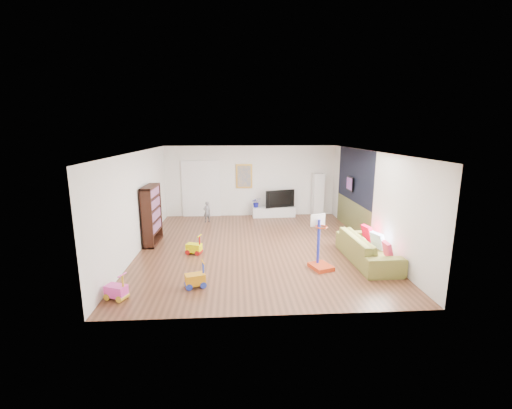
{
  "coord_description": "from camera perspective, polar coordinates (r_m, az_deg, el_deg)",
  "views": [
    {
      "loc": [
        -0.61,
        -9.31,
        3.25
      ],
      "look_at": [
        0.0,
        0.4,
        1.15
      ],
      "focal_mm": 24.0,
      "sensor_mm": 36.0,
      "label": 1
    }
  ],
  "objects": [
    {
      "name": "child",
      "position": [
        12.49,
        -8.19,
        -1.22
      ],
      "size": [
        0.33,
        0.31,
        0.76
      ],
      "primitive_type": "imported",
      "rotation": [
        0.0,
        0.0,
        3.72
      ],
      "color": "slate",
      "rests_on": "ground"
    },
    {
      "name": "sofa",
      "position": [
        9.16,
        18.08,
        -7.0
      ],
      "size": [
        0.96,
        2.33,
        0.67
      ],
      "primitive_type": "imported",
      "rotation": [
        0.0,
        0.0,
        1.59
      ],
      "color": "olive",
      "rests_on": "ground"
    },
    {
      "name": "ceiling",
      "position": [
        9.34,
        0.15,
        8.81
      ],
      "size": [
        6.5,
        7.5,
        0.0
      ],
      "primitive_type": "cube",
      "color": "white",
      "rests_on": "ground"
    },
    {
      "name": "pillow_right",
      "position": [
        9.8,
        18.07,
        -4.54
      ],
      "size": [
        0.17,
        0.42,
        0.41
      ],
      "primitive_type": "cube",
      "rotation": [
        0.0,
        0.0,
        0.16
      ],
      "color": "red",
      "rests_on": "sofa"
    },
    {
      "name": "doorway",
      "position": [
        13.27,
        -9.13,
        2.49
      ],
      "size": [
        1.45,
        0.06,
        2.1
      ],
      "primitive_type": "cube",
      "color": "white",
      "rests_on": "ground"
    },
    {
      "name": "wall_front",
      "position": [
        5.91,
        2.53,
        -6.61
      ],
      "size": [
        6.5,
        0.0,
        2.7
      ],
      "primitive_type": "cube",
      "color": "silver",
      "rests_on": "ground"
    },
    {
      "name": "ride_on_pink",
      "position": [
        7.41,
        -22.33,
        -12.49
      ],
      "size": [
        0.47,
        0.38,
        0.54
      ],
      "primitive_type": "cube",
      "rotation": [
        0.0,
        0.0,
        -0.38
      ],
      "color": "#F240B3",
      "rests_on": "ground"
    },
    {
      "name": "wall_right",
      "position": [
        10.25,
        18.59,
        0.86
      ],
      "size": [
        0.0,
        7.5,
        2.7
      ],
      "primitive_type": "cube",
      "color": "silver",
      "rests_on": "ground"
    },
    {
      "name": "tv",
      "position": [
        13.14,
        3.84,
        1.05
      ],
      "size": [
        1.16,
        0.49,
        0.67
      ],
      "primitive_type": "imported",
      "rotation": [
        0.0,
        0.0,
        0.3
      ],
      "color": "black",
      "rests_on": "media_console"
    },
    {
      "name": "bookshelf",
      "position": [
        10.41,
        -16.98,
        -1.65
      ],
      "size": [
        0.33,
        1.18,
        1.71
      ],
      "primitive_type": "cube",
      "rotation": [
        0.0,
        0.0,
        -0.02
      ],
      "color": "black",
      "rests_on": "ground"
    },
    {
      "name": "ride_on_orange",
      "position": [
        7.47,
        -10.13,
        -11.49
      ],
      "size": [
        0.47,
        0.36,
        0.55
      ],
      "primitive_type": "cube",
      "rotation": [
        0.0,
        0.0,
        0.28
      ],
      "color": "orange",
      "rests_on": "ground"
    },
    {
      "name": "painting_back",
      "position": [
        13.13,
        -2.0,
        4.74
      ],
      "size": [
        0.62,
        0.06,
        0.92
      ],
      "primitive_type": "cube",
      "color": "gold",
      "rests_on": "wall_back"
    },
    {
      "name": "pillow_center",
      "position": [
        9.22,
        19.6,
        -5.69
      ],
      "size": [
        0.23,
        0.42,
        0.41
      ],
      "primitive_type": "cube",
      "rotation": [
        0.0,
        0.0,
        0.31
      ],
      "color": "white",
      "rests_on": "sofa"
    },
    {
      "name": "artwork_right",
      "position": [
        11.67,
        15.38,
        3.37
      ],
      "size": [
        0.04,
        0.56,
        0.46
      ],
      "primitive_type": "cube",
      "color": "#7F3F8C",
      "rests_on": "wall_right"
    },
    {
      "name": "media_console",
      "position": [
        13.21,
        2.96,
        -1.22
      ],
      "size": [
        1.65,
        0.49,
        0.38
      ],
      "primitive_type": "cube",
      "rotation": [
        0.0,
        0.0,
        0.05
      ],
      "color": "silver",
      "rests_on": "ground"
    },
    {
      "name": "tall_cabinet",
      "position": [
        13.43,
        10.27,
        1.6
      ],
      "size": [
        0.39,
        0.39,
        1.66
      ],
      "primitive_type": "cube",
      "rotation": [
        0.0,
        0.0,
        0.01
      ],
      "color": "white",
      "rests_on": "ground"
    },
    {
      "name": "olive_wainscot",
      "position": [
        11.7,
        15.7,
        -1.87
      ],
      "size": [
        0.01,
        3.2,
        1.0
      ],
      "primitive_type": "cube",
      "color": "brown",
      "rests_on": "wall_right"
    },
    {
      "name": "basketball_hoop",
      "position": [
        8.3,
        10.93,
        -6.25
      ],
      "size": [
        0.61,
        0.67,
        1.32
      ],
      "primitive_type": "cube",
      "rotation": [
        0.0,
        0.0,
        0.34
      ],
      "color": "#BD3716",
      "rests_on": "ground"
    },
    {
      "name": "wall_back",
      "position": [
        13.21,
        -0.91,
        3.92
      ],
      "size": [
        6.5,
        0.0,
        2.7
      ],
      "primitive_type": "cube",
      "color": "silver",
      "rests_on": "ground"
    },
    {
      "name": "floor",
      "position": [
        9.88,
        0.15,
        -7.03
      ],
      "size": [
        6.5,
        7.5,
        0.0
      ],
      "primitive_type": "cube",
      "color": "brown",
      "rests_on": "ground"
    },
    {
      "name": "pillow_left",
      "position": [
        8.62,
        21.07,
        -7.04
      ],
      "size": [
        0.1,
        0.36,
        0.36
      ],
      "primitive_type": "cube",
      "rotation": [
        0.0,
        0.0,
        -0.02
      ],
      "color": "#D52B53",
      "rests_on": "sofa"
    },
    {
      "name": "vase_plant",
      "position": [
        13.08,
        0.04,
        0.37
      ],
      "size": [
        0.4,
        0.37,
        0.38
      ],
      "primitive_type": "imported",
      "rotation": [
        0.0,
        0.0,
        0.21
      ],
      "color": "navy",
      "rests_on": "media_console"
    },
    {
      "name": "ride_on_yellow",
      "position": [
        9.38,
        -10.32,
        -6.57
      ],
      "size": [
        0.46,
        0.36,
        0.53
      ],
      "primitive_type": "cube",
      "rotation": [
        0.0,
        0.0,
        -0.33
      ],
      "color": "#E7E600",
      "rests_on": "ground"
    },
    {
      "name": "wall_left",
      "position": [
        9.86,
        -19.05,
        0.4
      ],
      "size": [
        0.0,
        7.5,
        2.7
      ],
      "primitive_type": "cube",
      "color": "silver",
      "rests_on": "ground"
    },
    {
      "name": "navy_accent",
      "position": [
        11.46,
        16.09,
        4.69
      ],
      "size": [
        0.01,
        3.2,
        1.7
      ],
      "primitive_type": "cube",
      "color": "black",
      "rests_on": "wall_right"
    }
  ]
}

